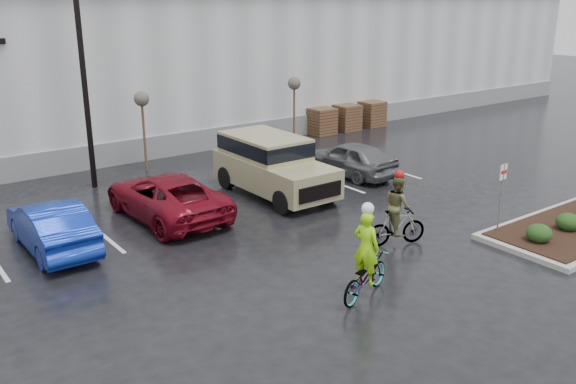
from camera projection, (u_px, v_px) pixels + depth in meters
ground at (413, 271)px, 15.61m from camera, size 120.00×120.00×0.00m
warehouse at (96, 59)px, 31.32m from camera, size 60.50×15.50×7.20m
lamppost at (79, 28)px, 20.78m from camera, size 0.50×1.00×9.22m
sapling_mid at (142, 103)px, 23.87m from camera, size 0.60×0.60×3.20m
sapling_east at (294, 87)px, 28.12m from camera, size 0.60×0.60×3.20m
pallet_stack_a at (321, 121)px, 30.93m from camera, size 1.20×1.20×1.35m
pallet_stack_b at (346, 117)px, 31.90m from camera, size 1.20×1.20×1.35m
pallet_stack_c at (371, 114)px, 32.92m from camera, size 1.20×1.20×1.35m
shrub_a at (539, 233)px, 16.99m from camera, size 0.70×0.70×0.52m
shrub_b at (568, 222)px, 17.84m from camera, size 0.70×0.70×0.52m
fire_lane_sign at (502, 190)px, 17.49m from camera, size 0.30×0.05×2.20m
car_blue at (52, 226)px, 16.77m from camera, size 1.48×4.20×1.38m
car_red at (166, 196)px, 19.22m from camera, size 2.49×5.16×1.42m
suv_tan at (275, 167)px, 21.32m from camera, size 2.20×5.10×2.06m
car_grey at (350, 158)px, 23.79m from camera, size 1.90×4.12×1.37m
cyclist_hivis at (365, 268)px, 14.10m from camera, size 2.03×1.23×2.32m
cyclist_olive at (397, 218)px, 17.03m from camera, size 1.76×1.03×2.20m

